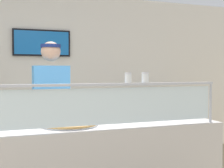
% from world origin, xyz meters
% --- Properties ---
extents(shop_rear_unit, '(6.65, 0.13, 2.70)m').
position_xyz_m(shop_rear_unit, '(1.12, 2.62, 1.36)').
color(shop_rear_unit, silver).
rests_on(shop_rear_unit, ground).
extents(sneeze_guard, '(2.07, 0.06, 0.39)m').
position_xyz_m(sneeze_guard, '(1.12, 0.06, 1.20)').
color(sneeze_guard, '#B2B5BC').
rests_on(sneeze_guard, serving_counter).
extents(pizza_tray, '(0.52, 0.52, 0.04)m').
position_xyz_m(pizza_tray, '(0.83, 0.33, 0.97)').
color(pizza_tray, '#9EA0A8').
rests_on(pizza_tray, serving_counter).
extents(pizza_server, '(0.08, 0.28, 0.01)m').
position_xyz_m(pizza_server, '(0.88, 0.31, 0.99)').
color(pizza_server, '#ADAFB7').
rests_on(pizza_server, pizza_tray).
extents(parmesan_shaker, '(0.06, 0.06, 0.09)m').
position_xyz_m(parmesan_shaker, '(1.28, 0.06, 1.38)').
color(parmesan_shaker, white).
rests_on(parmesan_shaker, sneeze_guard).
extents(pepper_flake_shaker, '(0.06, 0.06, 0.09)m').
position_xyz_m(pepper_flake_shaker, '(1.45, 0.06, 1.38)').
color(pepper_flake_shaker, white).
rests_on(pepper_flake_shaker, sneeze_guard).
extents(worker_figure, '(0.41, 0.50, 1.76)m').
position_xyz_m(worker_figure, '(0.77, 0.96, 1.01)').
color(worker_figure, '#23232D').
rests_on(worker_figure, ground).
extents(prep_shelf, '(0.70, 0.55, 0.86)m').
position_xyz_m(prep_shelf, '(2.75, 2.13, 0.43)').
color(prep_shelf, '#B7BABF').
rests_on(prep_shelf, ground).
extents(pizza_box_stack, '(0.49, 0.48, 0.18)m').
position_xyz_m(pizza_box_stack, '(2.76, 2.13, 0.95)').
color(pizza_box_stack, silver).
rests_on(pizza_box_stack, prep_shelf).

